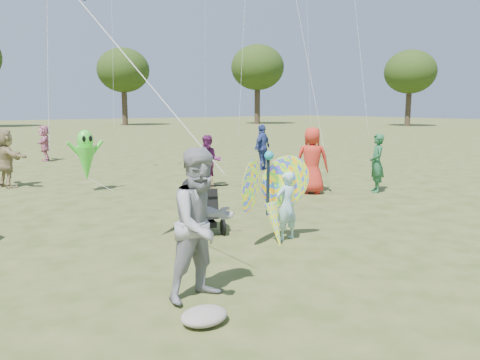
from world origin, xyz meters
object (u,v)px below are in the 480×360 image
crowd_e (209,161)px  crowd_j (45,143)px  alien_kite (86,157)px  adult_man (203,224)px  crowd_d (6,158)px  butterfly_kite (271,197)px  crowd_c (262,147)px  crowd_a (312,160)px  jogging_stroller (201,201)px  child_girl (286,206)px  crowd_f (377,163)px

crowd_e → crowd_j: crowd_j is taller
alien_kite → adult_man: bearing=-98.9°
crowd_d → butterfly_kite: (2.59, -9.02, -0.03)m
crowd_c → crowd_e: size_ratio=1.11×
adult_man → crowd_e: size_ratio=1.23×
crowd_a → alien_kite: bearing=9.2°
jogging_stroller → child_girl: bearing=-33.2°
adult_man → crowd_e: adult_man is taller
adult_man → crowd_a: 7.51m
crowd_c → crowd_f: bearing=64.6°
adult_man → crowd_c: 11.96m
jogging_stroller → butterfly_kite: bearing=-45.6°
jogging_stroller → alien_kite: alien_kite is taller
adult_man → crowd_d: size_ratio=1.09×
crowd_f → crowd_c: bearing=-144.4°
crowd_j → jogging_stroller: size_ratio=1.37×
child_girl → jogging_stroller: bearing=-53.1°
child_girl → crowd_c: 9.30m
crowd_f → alien_kite: alien_kite is taller
alien_kite → crowd_j: bearing=83.3°
crowd_c → butterfly_kite: 9.55m
adult_man → crowd_f: bearing=18.9°
crowd_c → butterfly_kite: (-5.90, -7.50, -0.02)m
crowd_e → jogging_stroller: crowd_e is taller
crowd_d → jogging_stroller: bearing=178.1°
adult_man → crowd_d: (-0.39, 10.32, -0.08)m
crowd_a → crowd_e: crowd_a is taller
crowd_a → butterfly_kite: bearing=84.8°
crowd_e → crowd_f: bearing=-10.9°
crowd_d → crowd_e: size_ratio=1.13×
alien_kite → crowd_f: bearing=-36.9°
crowd_d → crowd_j: size_ratio=1.12×
jogging_stroller → butterfly_kite: 1.49m
crowd_a → crowd_e: (-1.70, 2.59, -0.14)m
alien_kite → butterfly_kite: bearing=-82.5°
crowd_f → crowd_j: 14.45m
crowd_f → jogging_stroller: (-6.17, -0.70, -0.20)m
jogging_stroller → crowd_d: bearing=124.8°
crowd_j → alien_kite: bearing=11.5°
crowd_d → alien_kite: size_ratio=1.00×
jogging_stroller → adult_man: bearing=-100.8°
jogging_stroller → butterfly_kite: (0.60, -1.35, 0.23)m
crowd_a → crowd_d: size_ratio=1.05×
adult_man → butterfly_kite: 2.56m
jogging_stroller → crowd_f: bearing=26.8°
crowd_a → butterfly_kite: size_ratio=1.00×
crowd_j → butterfly_kite: 15.42m
adult_man → crowd_c: adult_man is taller
crowd_j → butterfly_kite: size_ratio=0.85×
crowd_c → crowd_a: bearing=45.1°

